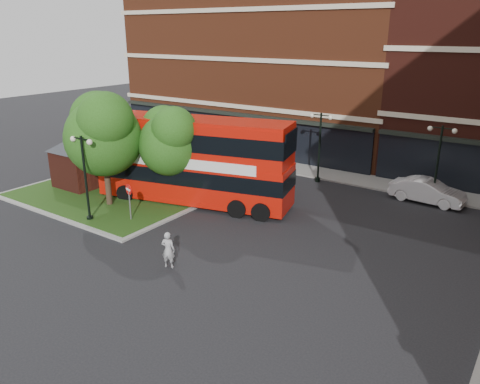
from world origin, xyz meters
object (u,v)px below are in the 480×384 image
Objects in this scene: bus at (193,155)px; woman at (168,250)px; car_white at (427,191)px; car_silver at (236,158)px.

bus is 9.00m from woman.
woman is 17.54m from car_white.
car_silver is at bearing 94.00° from car_white.
woman is 0.39× the size of car_white.
car_silver is (-7.33, 15.82, -0.20)m from woman.
woman is at bearing -151.40° from car_silver.
bus is 7.20× the size of woman.
car_silver is at bearing -84.79° from woman.
woman is 17.43m from car_silver.
car_silver is (-2.68, 8.44, -2.42)m from bus.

